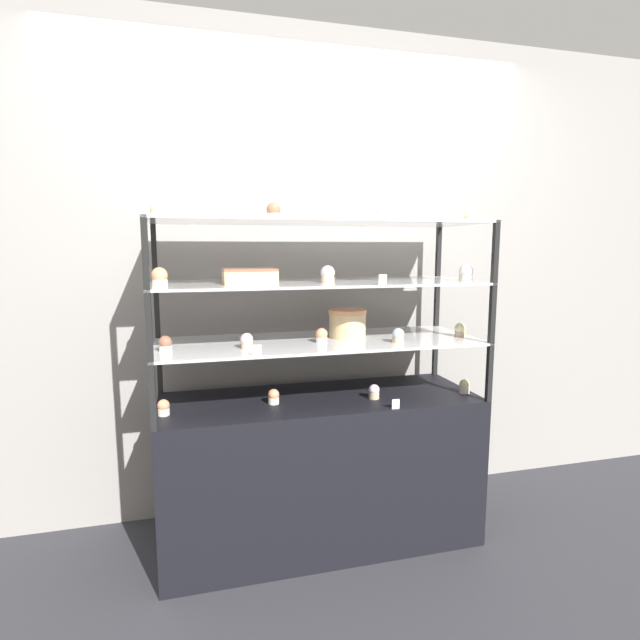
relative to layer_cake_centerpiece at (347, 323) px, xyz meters
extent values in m
plane|color=#2D2D33|center=(-0.15, -0.05, -1.08)|extent=(20.00, 20.00, 0.00)
cube|color=gray|center=(-0.15, 0.37, 0.22)|extent=(8.00, 0.05, 2.60)
cube|color=black|center=(-0.15, -0.05, -0.72)|extent=(1.52, 0.56, 0.73)
cube|color=black|center=(-0.90, 0.22, -0.21)|extent=(0.02, 0.02, 0.28)
cube|color=black|center=(0.60, 0.22, -0.21)|extent=(0.02, 0.02, 0.28)
cube|color=black|center=(-0.90, -0.32, -0.21)|extent=(0.02, 0.02, 0.28)
cube|color=black|center=(0.60, -0.32, -0.21)|extent=(0.02, 0.02, 0.28)
cube|color=silver|center=(-0.15, -0.05, -0.08)|extent=(1.52, 0.56, 0.01)
cube|color=black|center=(-0.90, 0.22, 0.07)|extent=(0.02, 0.02, 0.28)
cube|color=black|center=(0.60, 0.22, 0.07)|extent=(0.02, 0.02, 0.28)
cube|color=black|center=(-0.90, -0.32, 0.07)|extent=(0.02, 0.02, 0.28)
cube|color=black|center=(0.60, -0.32, 0.07)|extent=(0.02, 0.02, 0.28)
cube|color=silver|center=(-0.15, -0.05, 0.20)|extent=(1.52, 0.56, 0.01)
cube|color=black|center=(-0.90, 0.22, 0.35)|extent=(0.02, 0.02, 0.28)
cube|color=black|center=(0.60, 0.22, 0.35)|extent=(0.02, 0.02, 0.28)
cube|color=black|center=(-0.90, -0.32, 0.35)|extent=(0.02, 0.02, 0.28)
cube|color=black|center=(0.60, -0.32, 0.35)|extent=(0.02, 0.02, 0.28)
cube|color=silver|center=(-0.15, -0.05, 0.48)|extent=(1.52, 0.56, 0.01)
cylinder|color=#DBBC84|center=(0.00, 0.00, -0.01)|extent=(0.18, 0.18, 0.12)
cylinder|color=#E5996B|center=(0.00, 0.00, 0.06)|extent=(0.19, 0.19, 0.02)
cube|color=#DBBC84|center=(-0.49, -0.11, 0.24)|extent=(0.23, 0.18, 0.06)
cube|color=#8C5B42|center=(-0.49, -0.11, 0.27)|extent=(0.23, 0.18, 0.01)
cylinder|color=beige|center=(-0.87, -0.13, -0.33)|extent=(0.05, 0.05, 0.03)
sphere|color=#E5996B|center=(-0.87, -0.13, -0.31)|extent=(0.05, 0.05, 0.05)
cylinder|color=white|center=(-0.39, -0.10, -0.33)|extent=(0.05, 0.05, 0.03)
sphere|color=#E5996B|center=(-0.39, -0.10, -0.31)|extent=(0.05, 0.05, 0.05)
cylinder|color=#CCB28C|center=(0.09, -0.14, -0.33)|extent=(0.05, 0.05, 0.03)
sphere|color=silver|center=(0.09, -0.14, -0.31)|extent=(0.05, 0.05, 0.05)
cylinder|color=beige|center=(0.56, -0.17, -0.33)|extent=(0.05, 0.05, 0.03)
sphere|color=#F4EAB2|center=(0.56, -0.17, -0.31)|extent=(0.05, 0.05, 0.05)
cube|color=white|center=(0.13, -0.31, -0.33)|extent=(0.04, 0.00, 0.04)
cylinder|color=white|center=(-0.85, -0.13, -0.06)|extent=(0.05, 0.05, 0.03)
sphere|color=#8C5B42|center=(-0.85, -0.13, -0.03)|extent=(0.06, 0.06, 0.06)
cylinder|color=#CCB28C|center=(-0.51, -0.15, -0.06)|extent=(0.05, 0.05, 0.03)
sphere|color=silver|center=(-0.51, -0.15, -0.03)|extent=(0.06, 0.06, 0.06)
cylinder|color=white|center=(-0.16, -0.11, -0.06)|extent=(0.05, 0.05, 0.03)
sphere|color=#E5996B|center=(-0.16, -0.11, -0.03)|extent=(0.06, 0.06, 0.06)
cylinder|color=#CCB28C|center=(0.18, -0.20, -0.06)|extent=(0.05, 0.05, 0.03)
sphere|color=silver|center=(0.18, -0.20, -0.03)|extent=(0.06, 0.06, 0.06)
cylinder|color=#CCB28C|center=(0.55, -0.13, -0.06)|extent=(0.05, 0.05, 0.03)
sphere|color=#F4EAB2|center=(0.55, -0.13, -0.03)|extent=(0.06, 0.06, 0.06)
cube|color=white|center=(-0.49, -0.31, -0.05)|extent=(0.04, 0.00, 0.04)
cylinder|color=beige|center=(-0.86, -0.16, 0.22)|extent=(0.06, 0.06, 0.03)
sphere|color=#E5996B|center=(-0.86, -0.16, 0.26)|extent=(0.07, 0.07, 0.07)
cylinder|color=#CCB28C|center=(-0.14, -0.13, 0.22)|extent=(0.06, 0.06, 0.03)
sphere|color=silver|center=(-0.14, -0.13, 0.26)|extent=(0.07, 0.07, 0.07)
cylinder|color=beige|center=(0.53, -0.18, 0.22)|extent=(0.06, 0.06, 0.03)
sphere|color=white|center=(0.53, -0.18, 0.26)|extent=(0.07, 0.07, 0.07)
cube|color=white|center=(0.06, -0.31, 0.23)|extent=(0.04, 0.00, 0.04)
cylinder|color=#CCB28C|center=(-0.86, -0.20, 0.50)|extent=(0.06, 0.06, 0.02)
sphere|color=#F4EAB2|center=(-0.86, -0.20, 0.53)|extent=(0.06, 0.06, 0.06)
cylinder|color=white|center=(-0.39, -0.17, 0.50)|extent=(0.06, 0.06, 0.02)
sphere|color=#8C5B42|center=(-0.39, -0.17, 0.53)|extent=(0.06, 0.06, 0.06)
cylinder|color=white|center=(0.10, -0.20, 0.50)|extent=(0.06, 0.06, 0.02)
sphere|color=silver|center=(0.10, -0.20, 0.53)|extent=(0.06, 0.06, 0.06)
cylinder|color=#CCB28C|center=(0.55, -0.18, 0.50)|extent=(0.06, 0.06, 0.02)
sphere|color=#F4EAB2|center=(0.55, -0.18, 0.53)|extent=(0.06, 0.06, 0.06)
cube|color=white|center=(-0.68, -0.31, 0.51)|extent=(0.04, 0.00, 0.04)
torus|color=#EFE5CC|center=(0.13, -0.05, 0.51)|extent=(0.12, 0.12, 0.04)
camera|label=1|loc=(-0.75, -2.31, 0.37)|focal=28.00mm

